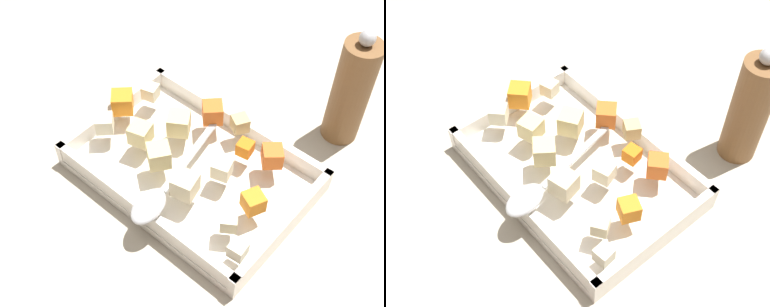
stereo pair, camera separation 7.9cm
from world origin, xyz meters
The scene contains 19 objects.
ground_plane centered at (0.00, 0.00, 0.00)m, with size 4.00×4.00×0.00m, color #BCB29E.
baking_dish centered at (-0.01, 0.00, 0.01)m, with size 0.35×0.24×0.04m.
carrot_chunk_near_left centered at (-0.14, 0.01, 0.06)m, with size 0.03×0.03×0.03m, color orange.
carrot_chunk_front_center centered at (-0.07, -0.06, 0.06)m, with size 0.02×0.02×0.02m, color orange.
carrot_chunk_under_handle centered at (0.01, -0.08, 0.06)m, with size 0.03×0.03×0.03m, color orange.
carrot_chunk_heap_side centered at (-0.11, -0.07, 0.06)m, with size 0.03×0.03×0.03m, color orange.
carrot_chunk_far_right centered at (0.14, -0.01, 0.06)m, with size 0.03×0.03×0.03m, color orange.
potato_chunk_mid_left centered at (0.04, -0.03, 0.06)m, with size 0.03×0.03×0.03m, color #E0CC89.
potato_chunk_heap_top centered at (0.02, 0.04, 0.06)m, with size 0.03×0.03×0.03m, color #E0CC89.
potato_chunk_near_right centered at (-0.05, 0.05, 0.06)m, with size 0.03×0.03×0.03m, color beige.
potato_chunk_far_left centered at (-0.13, 0.06, 0.06)m, with size 0.02×0.02×0.02m, color beige.
potato_chunk_rim_edge centered at (0.07, 0.02, 0.06)m, with size 0.03×0.03×0.03m, color #E0CC89.
potato_chunk_corner_nw centered at (0.12, -0.06, 0.06)m, with size 0.02×0.02×0.02m, color beige.
potato_chunk_mid_right centered at (0.13, 0.04, 0.06)m, with size 0.03×0.03×0.03m, color beige.
potato_chunk_near_spoon centered at (-0.07, -0.01, 0.06)m, with size 0.03×0.03×0.03m, color beige.
potato_chunk_back_center centered at (-0.03, -0.09, 0.06)m, with size 0.02×0.02×0.02m, color tan.
parsnip_chunk_corner_ne centered at (-0.16, 0.08, 0.06)m, with size 0.02×0.02×0.02m, color beige.
serving_spoon centered at (-0.03, 0.10, 0.05)m, with size 0.06×0.22×0.02m.
pepper_mill centered at (-0.14, -0.23, 0.09)m, with size 0.06×0.06×0.21m.
Camera 2 is at (-0.40, 0.32, 0.66)m, focal length 49.80 mm.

